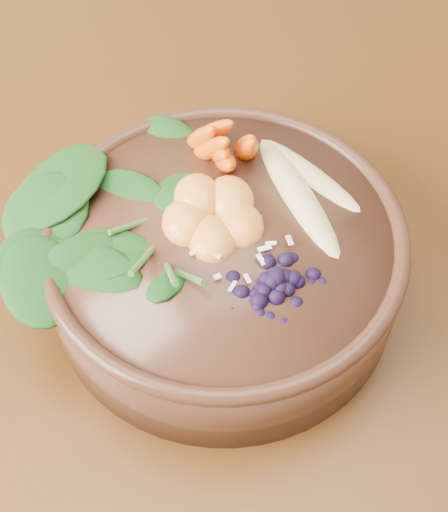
# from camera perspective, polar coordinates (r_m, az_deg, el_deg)

# --- Properties ---
(ground) EXTENTS (4.00, 4.00, 0.00)m
(ground) POSITION_cam_1_polar(r_m,az_deg,el_deg) (1.44, 2.95, -15.14)
(ground) COLOR #381E0F
(ground) RESTS_ON ground
(dining_table) EXTENTS (1.60, 0.90, 0.75)m
(dining_table) POSITION_cam_1_polar(r_m,az_deg,el_deg) (0.86, 4.76, 1.08)
(dining_table) COLOR #331C0C
(dining_table) RESTS_ON ground
(stoneware_bowl) EXTENTS (0.43, 0.43, 0.09)m
(stoneware_bowl) POSITION_cam_1_polar(r_m,az_deg,el_deg) (0.67, -0.00, -0.51)
(stoneware_bowl) COLOR #482819
(stoneware_bowl) RESTS_ON dining_table
(kale_heap) EXTENTS (0.28, 0.26, 0.05)m
(kale_heap) POSITION_cam_1_polar(r_m,az_deg,el_deg) (0.64, -7.32, 5.11)
(kale_heap) COLOR #184F16
(kale_heap) RESTS_ON stoneware_bowl
(carrot_cluster) EXTENTS (0.09, 0.09, 0.09)m
(carrot_cluster) POSITION_cam_1_polar(r_m,az_deg,el_deg) (0.67, -0.19, 11.38)
(carrot_cluster) COLOR orange
(carrot_cluster) RESTS_ON stoneware_bowl
(banana_halves) EXTENTS (0.12, 0.19, 0.03)m
(banana_halves) POSITION_cam_1_polar(r_m,az_deg,el_deg) (0.66, 6.54, 6.61)
(banana_halves) COLOR #E0CC84
(banana_halves) RESTS_ON stoneware_bowl
(mandarin_cluster) EXTENTS (0.13, 0.13, 0.04)m
(mandarin_cluster) POSITION_cam_1_polar(r_m,az_deg,el_deg) (0.63, -0.89, 4.15)
(mandarin_cluster) COLOR orange
(mandarin_cluster) RESTS_ON stoneware_bowl
(blueberry_pile) EXTENTS (0.19, 0.17, 0.05)m
(blueberry_pile) POSITION_cam_1_polar(r_m,az_deg,el_deg) (0.59, 4.09, -0.92)
(blueberry_pile) COLOR black
(blueberry_pile) RESTS_ON stoneware_bowl
(coconut_flakes) EXTENTS (0.13, 0.12, 0.01)m
(coconut_flakes) POSITION_cam_1_polar(r_m,az_deg,el_deg) (0.62, 1.37, 0.85)
(coconut_flakes) COLOR white
(coconut_flakes) RESTS_ON stoneware_bowl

